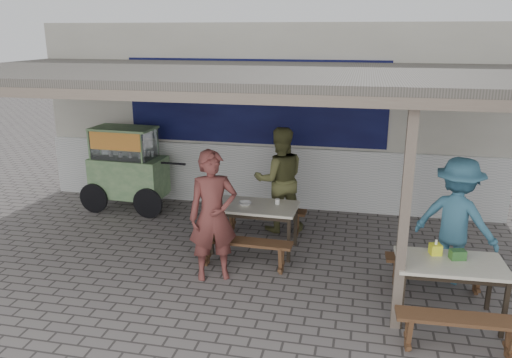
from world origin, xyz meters
The scene contains 17 objects.
ground centered at (0.00, 0.00, 0.00)m, with size 60.00×60.00×0.00m, color #665F5C.
back_wall centered at (0.00, 3.58, 1.72)m, with size 9.00×1.28×3.50m.
warung_roof centered at (0.02, 0.90, 2.71)m, with size 9.00×4.21×2.81m.
table_left centered at (0.27, 0.86, 0.67)m, with size 1.35×0.79×0.75m.
bench_left_street centered at (0.25, 0.17, 0.34)m, with size 1.43×0.32×0.45m.
bench_left_wall centered at (0.29, 1.54, 0.34)m, with size 1.43×0.32×0.45m.
table_right centered at (2.95, -0.60, 0.67)m, with size 1.27×0.78×0.75m.
bench_right_street centered at (2.98, -1.30, 0.33)m, with size 1.35×0.34×0.45m.
bench_right_wall centered at (2.92, 0.10, 0.33)m, with size 1.35×0.34×0.45m.
vendor_cart centered at (-2.52, 2.22, 0.88)m, with size 2.05×0.85×1.61m.
patron_street_side centered at (-0.09, -0.16, 0.92)m, with size 0.67×0.44×1.84m, color brown.
patron_wall_side centered at (0.51, 1.79, 0.91)m, with size 0.88×0.69×1.82m, color brown.
patron_right_table centered at (3.16, 0.47, 0.88)m, with size 1.13×0.65×1.75m, color teal.
tissue_box centered at (2.79, -0.42, 0.81)m, with size 0.13×0.13×0.13m, color #FAFE2A.
donation_box centered at (3.03, -0.51, 0.81)m, with size 0.18×0.12×0.12m, color #31652D.
condiment_jar centered at (0.61, 1.00, 0.79)m, with size 0.07×0.07×0.08m, color silver.
condiment_bowl centered at (0.13, 0.83, 0.77)m, with size 0.20×0.20×0.05m, color white.
Camera 1 is at (1.83, -6.28, 3.34)m, focal length 35.00 mm.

